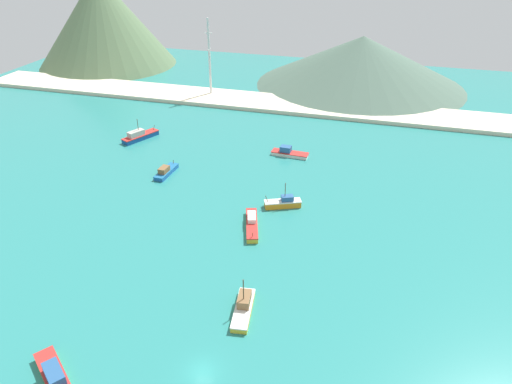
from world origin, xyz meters
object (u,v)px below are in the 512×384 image
radio_tower (209,58)px  fishing_boat_1 (54,375)px  fishing_boat_4 (139,136)px  fishing_boat_5 (289,153)px  fishing_boat_8 (252,224)px  fishing_boat_7 (283,203)px  fishing_boat_0 (166,171)px  fishing_boat_6 (244,307)px

radio_tower → fishing_boat_1: bearing=-79.4°
fishing_boat_1 → fishing_boat_4: 78.52m
fishing_boat_5 → fishing_boat_8: bearing=-90.0°
fishing_boat_8 → radio_tower: size_ratio=0.42×
fishing_boat_7 → radio_tower: 76.81m
fishing_boat_0 → fishing_boat_1: size_ratio=0.96×
fishing_boat_0 → fishing_boat_6: bearing=-50.8°
fishing_boat_6 → fishing_boat_0: bearing=129.2°
fishing_boat_4 → fishing_boat_7: size_ratio=1.39×
fishing_boat_0 → fishing_boat_5: size_ratio=0.87×
fishing_boat_5 → fishing_boat_6: 56.57m
fishing_boat_4 → radio_tower: (5.88, 40.50, 12.14)m
fishing_boat_0 → fishing_boat_8: fishing_boat_8 is taller
fishing_boat_6 → fishing_boat_8: (-5.22, 22.33, -0.11)m
fishing_boat_5 → fishing_boat_7: size_ratio=1.22×
fishing_boat_6 → fishing_boat_7: size_ratio=1.14×
fishing_boat_7 → fishing_boat_4: bearing=152.9°
fishing_boat_5 → fishing_boat_6: size_ratio=1.07×
fishing_boat_4 → fishing_boat_6: 72.60m
fishing_boat_4 → fishing_boat_7: 51.95m
fishing_boat_6 → fishing_boat_8: 22.93m
fishing_boat_4 → radio_tower: bearing=81.7°
fishing_boat_7 → fishing_boat_6: bearing=-88.2°
fishing_boat_5 → fishing_boat_7: bearing=-80.3°
fishing_boat_1 → fishing_boat_8: size_ratio=0.80×
radio_tower → fishing_boat_5: bearing=-47.4°
fishing_boat_5 → radio_tower: size_ratio=0.37×
fishing_boat_4 → fishing_boat_8: size_ratio=1.00×
fishing_boat_5 → fishing_boat_4: bearing=-178.4°
fishing_boat_6 → radio_tower: (-41.32, 95.66, 12.31)m
fishing_boat_5 → fishing_boat_8: 34.00m
fishing_boat_0 → fishing_boat_5: bearing=35.1°
radio_tower → fishing_boat_4: bearing=-98.3°
fishing_boat_1 → fishing_boat_8: 43.45m
fishing_boat_1 → fishing_boat_7: fishing_boat_7 is taller
fishing_boat_0 → fishing_boat_4: 23.43m
fishing_boat_0 → radio_tower: radio_tower is taller
fishing_boat_0 → fishing_boat_5: fishing_boat_5 is taller
fishing_boat_4 → fishing_boat_8: (41.99, -32.83, -0.29)m
fishing_boat_8 → radio_tower: radio_tower is taller
fishing_boat_0 → fishing_boat_8: (25.92, -15.78, -0.02)m
radio_tower → fishing_boat_0: bearing=-80.0°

